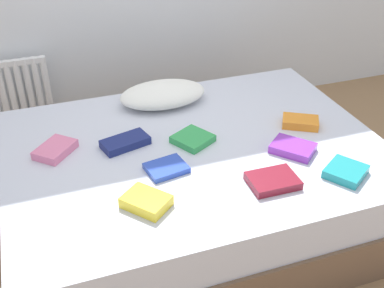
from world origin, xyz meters
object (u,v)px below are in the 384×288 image
(bed, at_px, (195,184))
(textbook_pink, at_px, (55,149))
(radiator, at_px, (22,96))
(textbook_blue, at_px, (166,168))
(textbook_maroon, at_px, (273,181))
(pillow, at_px, (163,94))
(textbook_purple, at_px, (293,148))
(textbook_teal, at_px, (346,172))
(textbook_orange, at_px, (300,122))
(textbook_yellow, at_px, (146,201))
(textbook_green, at_px, (193,139))
(textbook_navy, at_px, (125,142))

(bed, xyz_separation_m, textbook_pink, (-0.70, 0.17, 0.27))
(radiator, relative_size, textbook_blue, 2.80)
(textbook_maroon, bearing_deg, bed, 119.01)
(textbook_pink, distance_m, textbook_maroon, 1.11)
(pillow, bearing_deg, textbook_purple, -56.81)
(textbook_teal, bearing_deg, textbook_maroon, 137.97)
(textbook_teal, height_order, textbook_blue, textbook_teal)
(pillow, distance_m, textbook_teal, 1.18)
(pillow, relative_size, textbook_maroon, 2.32)
(pillow, height_order, textbook_purple, pillow)
(textbook_blue, bearing_deg, radiator, 105.41)
(textbook_pink, bearing_deg, bed, -61.05)
(textbook_teal, distance_m, textbook_blue, 0.86)
(textbook_orange, bearing_deg, textbook_pink, -157.48)
(radiator, distance_m, textbook_yellow, 1.67)
(textbook_purple, xyz_separation_m, textbook_yellow, (-0.83, -0.17, 0.00))
(pillow, bearing_deg, textbook_orange, -38.39)
(pillow, distance_m, textbook_purple, 0.88)
(radiator, xyz_separation_m, textbook_blue, (0.64, -1.36, 0.15))
(pillow, xyz_separation_m, textbook_green, (0.02, -0.48, -0.04))
(radiator, distance_m, textbook_blue, 1.51)
(radiator, distance_m, textbook_purple, 1.94)
(textbook_green, bearing_deg, pillow, 63.73)
(textbook_purple, height_order, textbook_teal, same)
(pillow, xyz_separation_m, textbook_blue, (-0.18, -0.68, -0.05))
(pillow, distance_m, textbook_orange, 0.83)
(textbook_navy, bearing_deg, textbook_pink, 156.93)
(textbook_pink, bearing_deg, textbook_navy, -55.51)
(bed, relative_size, textbook_pink, 9.77)
(bed, bearing_deg, textbook_green, 89.79)
(bed, bearing_deg, textbook_yellow, -133.26)
(textbook_orange, xyz_separation_m, textbook_maroon, (-0.40, -0.43, -0.00))
(radiator, distance_m, textbook_maroon, 1.96)
(textbook_purple, relative_size, textbook_yellow, 1.08)
(textbook_blue, height_order, textbook_green, textbook_green)
(textbook_yellow, xyz_separation_m, textbook_orange, (1.00, 0.39, -0.00))
(textbook_green, bearing_deg, textbook_pink, 140.08)
(bed, bearing_deg, textbook_maroon, -62.05)
(textbook_maroon, bearing_deg, textbook_yellow, 176.98)
(textbook_teal, relative_size, textbook_blue, 0.96)
(textbook_blue, relative_size, textbook_pink, 0.93)
(textbook_yellow, height_order, textbook_teal, textbook_yellow)
(textbook_navy, bearing_deg, pillow, 35.87)
(textbook_orange, bearing_deg, textbook_maroon, -102.67)
(textbook_teal, relative_size, textbook_pink, 0.89)
(textbook_teal, height_order, textbook_navy, textbook_navy)
(radiator, height_order, textbook_blue, radiator)
(textbook_navy, relative_size, textbook_green, 1.37)
(pillow, distance_m, textbook_blue, 0.71)
(pillow, xyz_separation_m, textbook_pink, (-0.68, -0.34, -0.04))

